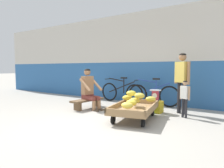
% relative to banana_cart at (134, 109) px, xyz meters
% --- Properties ---
extents(ground_plane, '(80.00, 80.00, 0.00)m').
position_rel_banana_cart_xyz_m(ground_plane, '(-0.40, -1.01, -0.24)').
color(ground_plane, '#A39E93').
extents(back_wall, '(16.00, 0.30, 3.01)m').
position_rel_banana_cart_xyz_m(back_wall, '(-0.40, 2.27, 1.26)').
color(back_wall, '#2D609E').
rests_on(back_wall, ground).
extents(banana_cart, '(1.13, 1.59, 0.36)m').
position_rel_banana_cart_xyz_m(banana_cart, '(0.00, 0.00, 0.00)').
color(banana_cart, '#99754C').
rests_on(banana_cart, ground).
extents(banana_pile, '(0.86, 1.27, 0.26)m').
position_rel_banana_cart_xyz_m(banana_pile, '(-0.02, 0.05, 0.22)').
color(banana_pile, gold).
rests_on(banana_pile, banana_cart).
extents(low_bench, '(0.37, 1.12, 0.27)m').
position_rel_banana_cart_xyz_m(low_bench, '(-1.73, 0.38, -0.04)').
color(low_bench, brown).
rests_on(low_bench, ground).
extents(vendor_seated, '(0.72, 0.56, 1.14)m').
position_rel_banana_cart_xyz_m(vendor_seated, '(-1.64, 0.36, 0.33)').
color(vendor_seated, '#9E704C').
rests_on(vendor_seated, ground).
extents(plastic_crate, '(0.36, 0.28, 0.30)m').
position_rel_banana_cart_xyz_m(plastic_crate, '(0.09, 0.98, -0.09)').
color(plastic_crate, gold).
rests_on(plastic_crate, ground).
extents(weighing_scale, '(0.30, 0.30, 0.29)m').
position_rel_banana_cart_xyz_m(weighing_scale, '(0.09, 0.97, 0.21)').
color(weighing_scale, '#28282D').
rests_on(weighing_scale, plastic_crate).
extents(bicycle_near_left, '(1.66, 0.48, 0.86)m').
position_rel_banana_cart_xyz_m(bicycle_near_left, '(-1.48, 1.82, 0.11)').
color(bicycle_near_left, black).
rests_on(bicycle_near_left, ground).
extents(bicycle_far_left, '(1.66, 0.48, 0.86)m').
position_rel_banana_cart_xyz_m(bicycle_far_left, '(-0.35, 1.83, 0.11)').
color(bicycle_far_left, black).
rests_on(bicycle_far_left, ground).
extents(customer_adult, '(0.44, 0.33, 1.53)m').
position_rel_banana_cart_xyz_m(customer_adult, '(0.70, 1.21, 0.71)').
color(customer_adult, '#232328').
rests_on(customer_adult, ground).
extents(customer_child, '(0.26, 0.18, 0.87)m').
position_rel_banana_cart_xyz_m(customer_child, '(0.88, 0.82, 0.30)').
color(customer_child, '#232328').
rests_on(customer_child, ground).
extents(shopping_bag, '(0.18, 0.12, 0.24)m').
position_rel_banana_cart_xyz_m(shopping_bag, '(0.09, 0.66, -0.12)').
color(shopping_bag, green).
rests_on(shopping_bag, ground).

